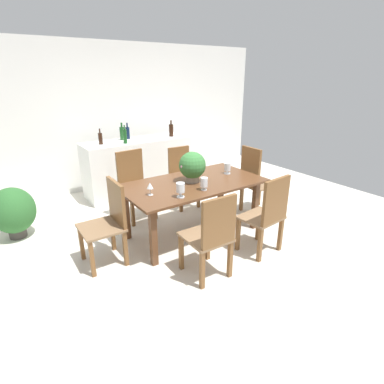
# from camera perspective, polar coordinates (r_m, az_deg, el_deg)

# --- Properties ---
(ground_plane) EXTENTS (7.04, 7.04, 0.00)m
(ground_plane) POSITION_cam_1_polar(r_m,az_deg,el_deg) (4.27, 0.62, -7.77)
(ground_plane) COLOR silver
(back_wall) EXTENTS (6.40, 0.10, 2.60)m
(back_wall) POSITION_cam_1_polar(r_m,az_deg,el_deg) (6.10, -13.99, 13.30)
(back_wall) COLOR white
(back_wall) RESTS_ON ground
(dining_table) EXTENTS (1.85, 1.00, 0.74)m
(dining_table) POSITION_cam_1_polar(r_m,az_deg,el_deg) (4.05, 0.16, 0.59)
(dining_table) COLOR brown
(dining_table) RESTS_ON ground
(chair_foot_end) EXTENTS (0.47, 0.42, 1.06)m
(chair_foot_end) POSITION_cam_1_polar(r_m,az_deg,el_deg) (4.79, 11.46, 2.44)
(chair_foot_end) COLOR brown
(chair_foot_end) RESTS_ON ground
(chair_head_end) EXTENTS (0.46, 0.48, 0.96)m
(chair_head_end) POSITION_cam_1_polar(r_m,az_deg,el_deg) (3.61, -15.06, -4.74)
(chair_head_end) COLOR brown
(chair_head_end) RESTS_ON ground
(chair_near_left) EXTENTS (0.45, 0.49, 0.97)m
(chair_near_left) POSITION_cam_1_polar(r_m,az_deg,el_deg) (3.18, 3.66, -7.73)
(chair_near_left) COLOR brown
(chair_near_left) RESTS_ON ground
(chair_near_right) EXTENTS (0.51, 0.45, 0.99)m
(chair_near_right) POSITION_cam_1_polar(r_m,az_deg,el_deg) (3.71, 13.87, -3.66)
(chair_near_right) COLOR brown
(chair_near_right) RESTS_ON ground
(chair_far_right) EXTENTS (0.42, 0.42, 0.96)m
(chair_far_right) POSITION_cam_1_polar(r_m,az_deg,el_deg) (5.03, -1.93, 3.31)
(chair_far_right) COLOR brown
(chair_far_right) RESTS_ON ground
(chair_far_left) EXTENTS (0.48, 0.44, 1.02)m
(chair_far_left) POSITION_cam_1_polar(r_m,az_deg,el_deg) (4.65, -10.73, 1.85)
(chair_far_left) COLOR brown
(chair_far_left) RESTS_ON ground
(flower_centerpiece) EXTENTS (0.35, 0.35, 0.40)m
(flower_centerpiece) POSITION_cam_1_polar(r_m,az_deg,el_deg) (3.98, 0.06, 4.81)
(flower_centerpiece) COLOR gray
(flower_centerpiece) RESTS_ON dining_table
(crystal_vase_left) EXTENTS (0.09, 0.09, 0.16)m
(crystal_vase_left) POSITION_cam_1_polar(r_m,az_deg,el_deg) (4.37, 6.57, 4.49)
(crystal_vase_left) COLOR silver
(crystal_vase_left) RESTS_ON dining_table
(crystal_vase_center_near) EXTENTS (0.09, 0.09, 0.16)m
(crystal_vase_center_near) POSITION_cam_1_polar(r_m,az_deg,el_deg) (3.72, 2.25, 1.71)
(crystal_vase_center_near) COLOR silver
(crystal_vase_center_near) RESTS_ON dining_table
(crystal_vase_right) EXTENTS (0.10, 0.10, 0.17)m
(crystal_vase_right) POSITION_cam_1_polar(r_m,az_deg,el_deg) (3.50, -2.14, 0.64)
(crystal_vase_right) COLOR silver
(crystal_vase_right) RESTS_ON dining_table
(wine_glass) EXTENTS (0.07, 0.07, 0.15)m
(wine_glass) POSITION_cam_1_polar(r_m,az_deg,el_deg) (3.59, -7.77, 1.11)
(wine_glass) COLOR silver
(wine_glass) RESTS_ON dining_table
(kitchen_counter) EXTENTS (1.92, 0.61, 0.97)m
(kitchen_counter) POSITION_cam_1_polar(r_m,az_deg,el_deg) (5.70, -9.78, 4.71)
(kitchen_counter) COLOR white
(kitchen_counter) RESTS_ON ground
(wine_bottle_tall) EXTENTS (0.06, 0.06, 0.30)m
(wine_bottle_tall) POSITION_cam_1_polar(r_m,az_deg,el_deg) (5.31, -12.27, 10.07)
(wine_bottle_tall) COLOR #194C1E
(wine_bottle_tall) RESTS_ON kitchen_counter
(wine_bottle_amber) EXTENTS (0.07, 0.07, 0.28)m
(wine_bottle_amber) POSITION_cam_1_polar(r_m,az_deg,el_deg) (5.69, -11.80, 10.68)
(wine_bottle_amber) COLOR #0F1E38
(wine_bottle_amber) RESTS_ON kitchen_counter
(wine_bottle_dark) EXTENTS (0.08, 0.08, 0.30)m
(wine_bottle_dark) POSITION_cam_1_polar(r_m,az_deg,el_deg) (5.62, -12.78, 10.57)
(wine_bottle_dark) COLOR #194C1E
(wine_bottle_dark) RESTS_ON kitchen_counter
(wine_bottle_clear) EXTENTS (0.08, 0.08, 0.29)m
(wine_bottle_clear) POSITION_cam_1_polar(r_m,az_deg,el_deg) (5.81, -3.87, 11.35)
(wine_bottle_clear) COLOR black
(wine_bottle_clear) RESTS_ON kitchen_counter
(wine_bottle_green) EXTENTS (0.07, 0.07, 0.26)m
(wine_bottle_green) POSITION_cam_1_polar(r_m,az_deg,el_deg) (5.34, -16.56, 9.48)
(wine_bottle_green) COLOR black
(wine_bottle_green) RESTS_ON kitchen_counter
(potted_plant_floor) EXTENTS (0.56, 0.56, 0.69)m
(potted_plant_floor) POSITION_cam_1_polar(r_m,az_deg,el_deg) (4.67, -30.16, -3.10)
(potted_plant_floor) COLOR #423D38
(potted_plant_floor) RESTS_ON ground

